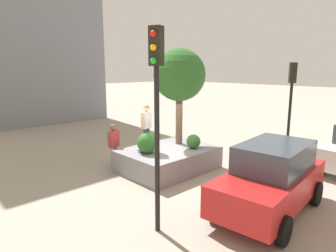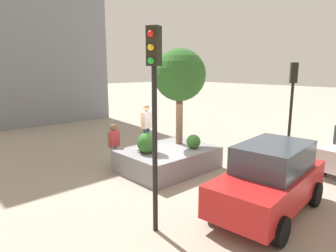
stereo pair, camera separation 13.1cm
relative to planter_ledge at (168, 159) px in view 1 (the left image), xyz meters
The scene contains 12 objects.
ground_plane 0.49m from the planter_ledge, 38.55° to the left, with size 120.00×120.00×0.00m, color #9E9384.
planter_ledge is the anchor object (origin of this frame).
plaza_tree 3.34m from the planter_ledge, 162.83° to the right, with size 2.09×2.09×3.86m.
boxwood_shrub 1.21m from the planter_ledge, 139.05° to the left, with size 0.55×0.55×0.55m, color #2D6628.
hedge_clump 1.25m from the planter_ledge, ahead, with size 0.77×0.77×0.77m, color #2D6628.
skateboard 0.98m from the planter_ledge, 25.24° to the right, with size 0.82×0.30×0.07m.
skateboarder 1.70m from the planter_ledge, 25.24° to the right, with size 0.55×0.32×1.68m.
sedan_parked 4.50m from the planter_ledge, 85.97° to the left, with size 4.29×2.27×1.92m.
traffic_light_corner 5.30m from the planter_ledge, 43.34° to the left, with size 0.37×0.35×4.82m.
traffic_light_median 6.01m from the planter_ledge, 152.93° to the left, with size 0.37×0.37×4.16m.
passerby_with_bag 2.30m from the planter_ledge, 53.51° to the right, with size 0.59×0.27×1.75m.
plaza_lowrise_south 17.91m from the planter_ledge, 90.80° to the right, with size 9.37×7.70×16.00m, color slate.
Camera 1 is at (7.42, 7.91, 3.92)m, focal length 31.51 mm.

